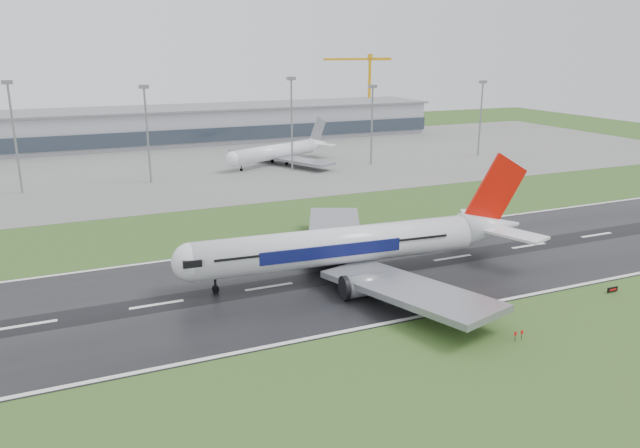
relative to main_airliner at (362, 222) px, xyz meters
name	(u,v)px	position (x,y,z in m)	size (l,w,h in m)	color
ground	(367,272)	(1.66, 0.80, -10.50)	(520.00, 520.00, 0.00)	#2E4F1D
runway	(367,271)	(1.66, 0.80, -10.45)	(400.00, 45.00, 0.10)	black
apron	(212,164)	(1.66, 125.80, -10.46)	(400.00, 130.00, 0.08)	slate
terminal	(179,126)	(1.66, 185.80, -3.00)	(240.00, 36.00, 15.00)	#9597A0
main_airliner	(362,222)	(0.00, 0.00, 0.00)	(70.42, 67.07, 20.79)	silver
parked_airliner	(278,144)	(24.53, 115.14, -2.80)	(51.94, 48.35, 15.22)	white
tower_crane	(369,91)	(107.77, 200.80, 9.07)	(39.20, 2.14, 39.13)	orange
runway_sign	(612,290)	(36.77, -25.87, -9.98)	(2.30, 0.26, 1.04)	black
floodmast_1	(15,140)	(-61.84, 100.80, 5.40)	(0.64, 0.64, 31.78)	gray
floodmast_2	(148,137)	(-24.20, 100.80, 4.33)	(0.64, 0.64, 29.64)	gray
floodmast_3	(292,127)	(24.53, 100.80, 5.11)	(0.64, 0.64, 31.22)	gray
floodmast_4	(372,127)	(55.92, 100.80, 3.43)	(0.64, 0.64, 27.84)	gray
floodmast_5	(480,120)	(104.66, 100.80, 3.71)	(0.64, 0.64, 28.42)	gray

